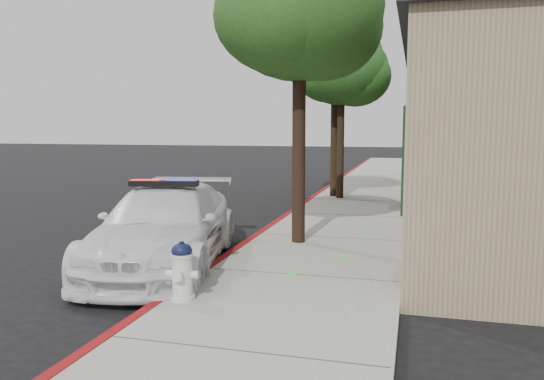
{
  "coord_description": "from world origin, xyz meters",
  "views": [
    {
      "loc": [
        3.33,
        -8.08,
        2.47
      ],
      "look_at": [
        0.68,
        1.86,
        1.26
      ],
      "focal_mm": 35.37,
      "sensor_mm": 36.0,
      "label": 1
    }
  ],
  "objects_px": {
    "police_car": "(165,227)",
    "street_tree_far": "(336,63)",
    "street_tree_mid": "(342,72)",
    "fire_hydrant": "(182,271)",
    "street_tree_near": "(300,16)",
    "clapboard_building": "(535,139)"
  },
  "relations": [
    {
      "from": "street_tree_near",
      "to": "street_tree_far",
      "type": "xyz_separation_m",
      "value": [
        -0.36,
        7.46,
        -0.04
      ]
    },
    {
      "from": "fire_hydrant",
      "to": "street_tree_mid",
      "type": "bearing_deg",
      "value": 80.5
    },
    {
      "from": "police_car",
      "to": "street_tree_far",
      "type": "bearing_deg",
      "value": 68.89
    },
    {
      "from": "fire_hydrant",
      "to": "street_tree_far",
      "type": "height_order",
      "value": "street_tree_far"
    },
    {
      "from": "fire_hydrant",
      "to": "street_tree_near",
      "type": "distance_m",
      "value": 5.76
    },
    {
      "from": "clapboard_building",
      "to": "street_tree_mid",
      "type": "relative_size",
      "value": 3.85
    },
    {
      "from": "clapboard_building",
      "to": "fire_hydrant",
      "type": "distance_m",
      "value": 12.46
    },
    {
      "from": "clapboard_building",
      "to": "street_tree_near",
      "type": "distance_m",
      "value": 9.01
    },
    {
      "from": "police_car",
      "to": "street_tree_near",
      "type": "xyz_separation_m",
      "value": [
        2.0,
        1.96,
        3.9
      ]
    },
    {
      "from": "street_tree_mid",
      "to": "street_tree_near",
      "type": "bearing_deg",
      "value": -89.08
    },
    {
      "from": "street_tree_mid",
      "to": "fire_hydrant",
      "type": "bearing_deg",
      "value": -93.29
    },
    {
      "from": "street_tree_mid",
      "to": "street_tree_far",
      "type": "height_order",
      "value": "street_tree_far"
    },
    {
      "from": "clapboard_building",
      "to": "fire_hydrant",
      "type": "xyz_separation_m",
      "value": [
        -6.34,
        -10.61,
        -1.58
      ]
    },
    {
      "from": "fire_hydrant",
      "to": "street_tree_mid",
      "type": "xyz_separation_m",
      "value": [
        0.64,
        11.04,
        3.69
      ]
    },
    {
      "from": "street_tree_near",
      "to": "fire_hydrant",
      "type": "bearing_deg",
      "value": -100.57
    },
    {
      "from": "street_tree_far",
      "to": "street_tree_near",
      "type": "bearing_deg",
      "value": -87.2
    },
    {
      "from": "street_tree_near",
      "to": "police_car",
      "type": "bearing_deg",
      "value": -135.49
    },
    {
      "from": "street_tree_near",
      "to": "street_tree_mid",
      "type": "relative_size",
      "value": 1.1
    },
    {
      "from": "fire_hydrant",
      "to": "street_tree_near",
      "type": "relative_size",
      "value": 0.13
    },
    {
      "from": "police_car",
      "to": "street_tree_near",
      "type": "distance_m",
      "value": 4.8
    },
    {
      "from": "fire_hydrant",
      "to": "street_tree_far",
      "type": "xyz_separation_m",
      "value": [
        0.38,
        11.47,
        4.02
      ]
    },
    {
      "from": "clapboard_building",
      "to": "police_car",
      "type": "distance_m",
      "value": 11.54
    }
  ]
}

